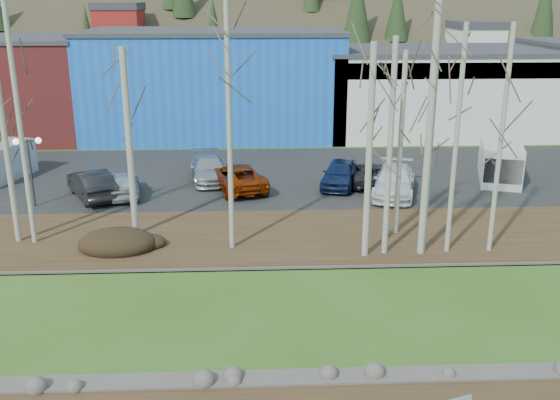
{
  "coord_description": "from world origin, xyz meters",
  "views": [
    {
      "loc": [
        -3.06,
        -12.64,
        10.65
      ],
      "look_at": [
        -1.91,
        12.5,
        2.5
      ],
      "focal_mm": 40.0,
      "sensor_mm": 36.0,
      "label": 1
    }
  ],
  "objects_px": {
    "car_0": "(124,184)",
    "car_1": "(92,184)",
    "car_2": "(237,177)",
    "car_6": "(394,181)",
    "car_4": "(340,173)",
    "van_white": "(500,161)",
    "car_5": "(369,173)",
    "car_3": "(209,169)",
    "street_lamp": "(29,153)"
  },
  "relations": [
    {
      "from": "car_0",
      "to": "car_2",
      "type": "bearing_deg",
      "value": 179.27
    },
    {
      "from": "car_3",
      "to": "car_2",
      "type": "bearing_deg",
      "value": -55.76
    },
    {
      "from": "car_6",
      "to": "car_1",
      "type": "bearing_deg",
      "value": -165.09
    },
    {
      "from": "car_1",
      "to": "car_0",
      "type": "bearing_deg",
      "value": 158.61
    },
    {
      "from": "car_4",
      "to": "car_3",
      "type": "bearing_deg",
      "value": -175.09
    },
    {
      "from": "street_lamp",
      "to": "van_white",
      "type": "xyz_separation_m",
      "value": [
        26.53,
        3.77,
        -1.73
      ]
    },
    {
      "from": "car_0",
      "to": "car_5",
      "type": "height_order",
      "value": "car_0"
    },
    {
      "from": "car_6",
      "to": "car_2",
      "type": "bearing_deg",
      "value": -174.09
    },
    {
      "from": "car_5",
      "to": "van_white",
      "type": "distance_m",
      "value": 8.06
    },
    {
      "from": "car_0",
      "to": "car_6",
      "type": "distance_m",
      "value": 15.07
    },
    {
      "from": "car_6",
      "to": "van_white",
      "type": "relative_size",
      "value": 0.93
    },
    {
      "from": "street_lamp",
      "to": "car_1",
      "type": "bearing_deg",
      "value": 12.13
    },
    {
      "from": "car_3",
      "to": "car_6",
      "type": "height_order",
      "value": "car_6"
    },
    {
      "from": "car_2",
      "to": "car_5",
      "type": "distance_m",
      "value": 7.82
    },
    {
      "from": "car_1",
      "to": "car_2",
      "type": "height_order",
      "value": "car_1"
    },
    {
      "from": "car_0",
      "to": "car_5",
      "type": "distance_m",
      "value": 14.18
    },
    {
      "from": "car_4",
      "to": "car_5",
      "type": "height_order",
      "value": "car_4"
    },
    {
      "from": "car_1",
      "to": "car_3",
      "type": "relative_size",
      "value": 0.95
    },
    {
      "from": "car_0",
      "to": "car_5",
      "type": "xyz_separation_m",
      "value": [
        14.07,
        1.79,
        -0.06
      ]
    },
    {
      "from": "car_1",
      "to": "car_2",
      "type": "bearing_deg",
      "value": 160.65
    },
    {
      "from": "car_0",
      "to": "van_white",
      "type": "xyz_separation_m",
      "value": [
        22.09,
        2.24,
        0.46
      ]
    },
    {
      "from": "car_3",
      "to": "van_white",
      "type": "xyz_separation_m",
      "value": [
        17.58,
        -0.74,
        0.43
      ]
    },
    {
      "from": "car_0",
      "to": "car_1",
      "type": "height_order",
      "value": "car_1"
    },
    {
      "from": "street_lamp",
      "to": "car_0",
      "type": "bearing_deg",
      "value": 5.45
    },
    {
      "from": "car_2",
      "to": "car_3",
      "type": "distance_m",
      "value": 2.59
    },
    {
      "from": "car_5",
      "to": "car_3",
      "type": "bearing_deg",
      "value": -1.82
    },
    {
      "from": "car_2",
      "to": "car_6",
      "type": "bearing_deg",
      "value": 153.85
    },
    {
      "from": "car_6",
      "to": "street_lamp",
      "type": "bearing_deg",
      "value": -161.13
    },
    {
      "from": "car_2",
      "to": "car_5",
      "type": "relative_size",
      "value": 1.15
    },
    {
      "from": "street_lamp",
      "to": "car_1",
      "type": "relative_size",
      "value": 0.76
    },
    {
      "from": "van_white",
      "to": "car_2",
      "type": "bearing_deg",
      "value": -158.47
    },
    {
      "from": "car_0",
      "to": "van_white",
      "type": "bearing_deg",
      "value": 175.24
    },
    {
      "from": "car_1",
      "to": "car_6",
      "type": "xyz_separation_m",
      "value": [
        16.77,
        -0.2,
        -0.01
      ]
    },
    {
      "from": "car_3",
      "to": "car_5",
      "type": "relative_size",
      "value": 1.09
    },
    {
      "from": "car_0",
      "to": "car_3",
      "type": "height_order",
      "value": "car_3"
    },
    {
      "from": "car_2",
      "to": "car_3",
      "type": "relative_size",
      "value": 1.05
    },
    {
      "from": "van_white",
      "to": "car_6",
      "type": "bearing_deg",
      "value": -141.99
    },
    {
      "from": "car_4",
      "to": "van_white",
      "type": "xyz_separation_m",
      "value": [
        9.84,
        0.87,
        0.4
      ]
    },
    {
      "from": "car_5",
      "to": "van_white",
      "type": "xyz_separation_m",
      "value": [
        8.03,
        0.44,
        0.53
      ]
    },
    {
      "from": "street_lamp",
      "to": "car_5",
      "type": "distance_m",
      "value": 18.93
    },
    {
      "from": "car_4",
      "to": "van_white",
      "type": "bearing_deg",
      "value": 21.71
    },
    {
      "from": "car_5",
      "to": "van_white",
      "type": "bearing_deg",
      "value": -171.62
    },
    {
      "from": "car_4",
      "to": "van_white",
      "type": "height_order",
      "value": "van_white"
    },
    {
      "from": "car_0",
      "to": "car_1",
      "type": "bearing_deg",
      "value": -3.33
    },
    {
      "from": "car_0",
      "to": "car_3",
      "type": "distance_m",
      "value": 5.4
    },
    {
      "from": "car_0",
      "to": "car_5",
      "type": "relative_size",
      "value": 0.9
    },
    {
      "from": "car_5",
      "to": "street_lamp",
      "type": "bearing_deg",
      "value": 15.4
    },
    {
      "from": "car_2",
      "to": "street_lamp",
      "type": "bearing_deg",
      "value": -2.75
    },
    {
      "from": "car_0",
      "to": "car_3",
      "type": "xyz_separation_m",
      "value": [
        4.51,
        2.97,
        0.03
      ]
    },
    {
      "from": "car_4",
      "to": "car_1",
      "type": "bearing_deg",
      "value": -156.91
    }
  ]
}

